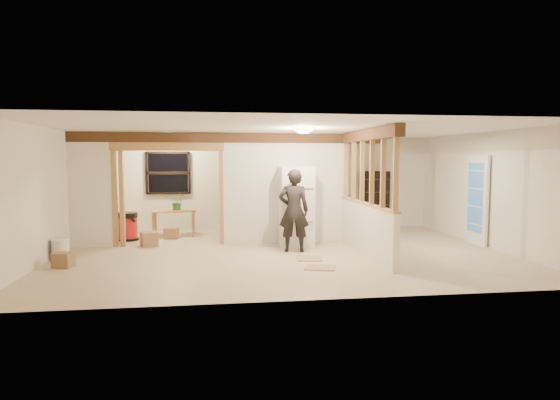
{
  "coord_description": "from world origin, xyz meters",
  "views": [
    {
      "loc": [
        -1.36,
        -9.33,
        1.9
      ],
      "look_at": [
        -0.03,
        0.4,
        1.05
      ],
      "focal_mm": 30.0,
      "sensor_mm": 36.0,
      "label": 1
    }
  ],
  "objects": [
    {
      "name": "ceiling_dome_util",
      "position": [
        -2.5,
        2.3,
        2.48
      ],
      "size": [
        0.32,
        0.32,
        0.14
      ],
      "primitive_type": "ellipsoid",
      "color": "#FFEABF",
      "rests_on": "ceiling"
    },
    {
      "name": "potted_plant",
      "position": [
        -2.33,
        2.47,
        0.85
      ],
      "size": [
        0.4,
        0.36,
        0.4
      ],
      "primitive_type": "imported",
      "rotation": [
        0.0,
        0.0,
        0.14
      ],
      "color": "#255D29",
      "rests_on": "work_table"
    },
    {
      "name": "box_util_a",
      "position": [
        -2.44,
        2.06,
        0.13
      ],
      "size": [
        0.36,
        0.33,
        0.26
      ],
      "primitive_type": "cube",
      "rotation": [
        0.0,
        0.0,
        -0.25
      ],
      "color": "#8F6945",
      "rests_on": "floor"
    },
    {
      "name": "ceiling_dome_main",
      "position": [
        0.3,
        -0.5,
        2.48
      ],
      "size": [
        0.36,
        0.36,
        0.16
      ],
      "primitive_type": "ellipsoid",
      "color": "#FFEABF",
      "rests_on": "ceiling"
    },
    {
      "name": "refrigerator",
      "position": [
        0.38,
        0.79,
        0.87
      ],
      "size": [
        0.72,
        0.7,
        1.75
      ],
      "primitive_type": "cube",
      "color": "silver",
      "rests_on": "floor"
    },
    {
      "name": "floor",
      "position": [
        0.0,
        0.0,
        -0.01
      ],
      "size": [
        9.0,
        6.5,
        0.01
      ],
      "primitive_type": "cube",
      "color": "#BDAB8C",
      "rests_on": "ground"
    },
    {
      "name": "shop_vac",
      "position": [
        -3.43,
        1.93,
        0.34
      ],
      "size": [
        0.63,
        0.63,
        0.67
      ],
      "primitive_type": "cylinder",
      "rotation": [
        0.0,
        0.0,
        -0.27
      ],
      "color": "#A91619",
      "rests_on": "floor"
    },
    {
      "name": "wall_right",
      "position": [
        4.5,
        0.0,
        1.25
      ],
      "size": [
        0.01,
        6.5,
        2.5
      ],
      "primitive_type": "cube",
      "color": "silver",
      "rests_on": "floor"
    },
    {
      "name": "window_back",
      "position": [
        -2.6,
        3.17,
        1.55
      ],
      "size": [
        1.12,
        0.1,
        1.1
      ],
      "primitive_type": "cube",
      "color": "black",
      "rests_on": "wall_back"
    },
    {
      "name": "header_beam_right",
      "position": [
        1.6,
        -0.4,
        2.38
      ],
      "size": [
        0.18,
        3.3,
        0.22
      ],
      "primitive_type": "cube",
      "color": "#4A2E19",
      "rests_on": "ceiling"
    },
    {
      "name": "floor_panel_near",
      "position": [
        0.39,
        -0.65,
        0.01
      ],
      "size": [
        0.54,
        0.54,
        0.02
      ],
      "primitive_type": "cube",
      "rotation": [
        0.0,
        0.0,
        -0.13
      ],
      "color": "tan",
      "rests_on": "floor"
    },
    {
      "name": "bookshelf",
      "position": [
        2.97,
        3.05,
        0.79
      ],
      "size": [
        0.79,
        0.26,
        1.58
      ],
      "primitive_type": "cube",
      "color": "black",
      "rests_on": "floor"
    },
    {
      "name": "partition_center",
      "position": [
        0.2,
        1.2,
        1.25
      ],
      "size": [
        2.8,
        0.12,
        2.5
      ],
      "primitive_type": "cube",
      "color": "silver",
      "rests_on": "floor"
    },
    {
      "name": "hanging_bulb",
      "position": [
        -2.0,
        1.6,
        2.18
      ],
      "size": [
        0.07,
        0.07,
        0.07
      ],
      "primitive_type": "ellipsoid",
      "color": "#FFD88C",
      "rests_on": "ceiling"
    },
    {
      "name": "box_util_b",
      "position": [
        -2.84,
        1.14,
        0.15
      ],
      "size": [
        0.43,
        0.43,
        0.31
      ],
      "primitive_type": "cube",
      "rotation": [
        0.0,
        0.0,
        0.39
      ],
      "color": "#8F6945",
      "rests_on": "floor"
    },
    {
      "name": "stud_partition",
      "position": [
        1.6,
        -0.4,
        1.66
      ],
      "size": [
        0.14,
        3.2,
        1.32
      ],
      "primitive_type": "cube",
      "color": "#B3824B",
      "rests_on": "pony_wall"
    },
    {
      "name": "wall_front",
      "position": [
        0.0,
        -3.25,
        1.25
      ],
      "size": [
        9.0,
        0.01,
        2.5
      ],
      "primitive_type": "cube",
      "color": "silver",
      "rests_on": "floor"
    },
    {
      "name": "pony_wall",
      "position": [
        1.6,
        -0.4,
        0.5
      ],
      "size": [
        0.12,
        3.2,
        1.0
      ],
      "primitive_type": "cube",
      "color": "silver",
      "rests_on": "floor"
    },
    {
      "name": "woman",
      "position": [
        0.22,
        0.1,
        0.85
      ],
      "size": [
        0.68,
        0.5,
        1.71
      ],
      "primitive_type": "imported",
      "rotation": [
        0.0,
        0.0,
        2.99
      ],
      "color": "black",
      "rests_on": "floor"
    },
    {
      "name": "floor_panel_far",
      "position": [
        0.44,
        -1.44,
        0.01
      ],
      "size": [
        0.63,
        0.56,
        0.02
      ],
      "primitive_type": "cube",
      "rotation": [
        0.0,
        0.0,
        -0.3
      ],
      "color": "tan",
      "rests_on": "floor"
    },
    {
      "name": "ceiling",
      "position": [
        0.0,
        0.0,
        2.5
      ],
      "size": [
        9.0,
        6.5,
        0.01
      ],
      "primitive_type": "cube",
      "color": "white"
    },
    {
      "name": "wall_left",
      "position": [
        -4.5,
        0.0,
        1.25
      ],
      "size": [
        0.01,
        6.5,
        2.5
      ],
      "primitive_type": "cube",
      "color": "silver",
      "rests_on": "floor"
    },
    {
      "name": "box_front",
      "position": [
        -4.06,
        -0.74,
        0.13
      ],
      "size": [
        0.38,
        0.33,
        0.26
      ],
      "primitive_type": "cube",
      "rotation": [
        0.0,
        0.0,
        -0.25
      ],
      "color": "#8F6945",
      "rests_on": "floor"
    },
    {
      "name": "work_table",
      "position": [
        -2.41,
        2.46,
        0.33
      ],
      "size": [
        1.12,
        0.72,
        0.65
      ],
      "primitive_type": "cube",
      "rotation": [
        0.0,
        0.0,
        0.21
      ],
      "color": "#B3824B",
      "rests_on": "floor"
    },
    {
      "name": "french_door",
      "position": [
        4.42,
        0.4,
        1.0
      ],
      "size": [
        0.12,
        0.86,
        2.0
      ],
      "primitive_type": "cube",
      "color": "white",
      "rests_on": "floor"
    },
    {
      "name": "doorway_frame",
      "position": [
        -2.4,
        1.2,
        1.1
      ],
      "size": [
        2.46,
        0.14,
        2.2
      ],
      "primitive_type": "cube",
      "color": "#B3824B",
      "rests_on": "floor"
    },
    {
      "name": "header_beam_back",
      "position": [
        -1.0,
        1.2,
        2.38
      ],
      "size": [
        7.0,
        0.18,
        0.22
      ],
      "primitive_type": "cube",
      "color": "#4A2E19",
      "rests_on": "ceiling"
    },
    {
      "name": "partition_left_stub",
      "position": [
        -4.05,
        1.2,
        1.25
      ],
      "size": [
        0.9,
        0.12,
        2.5
      ],
      "primitive_type": "cube",
      "color": "silver",
      "rests_on": "floor"
    },
    {
      "name": "wall_back",
      "position": [
        0.0,
        3.25,
        1.25
      ],
      "size": [
        9.0,
        0.01,
        2.5
      ],
      "primitive_type": "cube",
      "color": "silver",
      "rests_on": "floor"
    },
    {
      "name": "bucket",
      "position": [
        -4.31,
        -0.07,
        0.2
      ],
      "size": [
        0.41,
        0.41,
        0.39
      ],
      "primitive_type": "cylinder",
      "rotation": [
        0.0,
        0.0,
        0.39
      ],
      "color": "white",
      "rests_on": "floor"
    }
  ]
}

